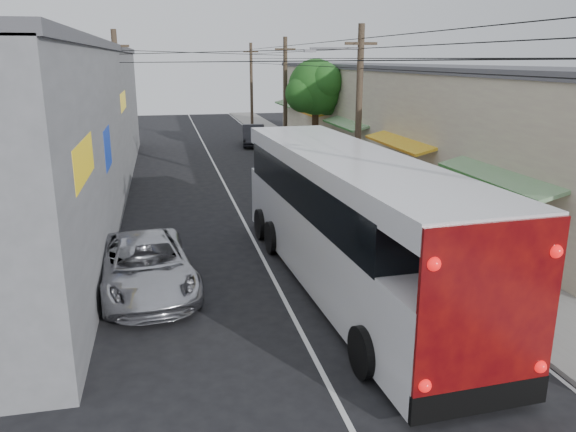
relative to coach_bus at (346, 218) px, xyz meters
name	(u,v)px	position (x,y,z in m)	size (l,w,h in m)	color
ground	(324,377)	(-2.02, -4.85, -2.07)	(120.00, 120.00, 0.00)	black
sidewalk	(337,177)	(4.48, 15.15, -2.01)	(3.00, 80.00, 0.12)	slate
building_right	(399,117)	(8.96, 17.15, 1.08)	(7.09, 40.00, 6.25)	beige
building_left	(44,124)	(-10.52, 13.15, 1.58)	(7.20, 36.00, 7.25)	gray
utility_poles	(278,105)	(1.10, 15.48, 2.06)	(11.80, 45.28, 8.00)	#473828
street_tree	(317,89)	(4.85, 21.17, 2.60)	(4.40, 4.00, 6.60)	#3F2B19
coach_bus	(346,218)	(0.00, 0.00, 0.00)	(3.75, 14.02, 4.00)	white
jeepney	(146,265)	(-5.82, 0.78, -1.29)	(2.61, 5.67, 1.57)	silver
parked_suv	(306,178)	(1.78, 11.70, -1.28)	(2.21, 5.45, 1.58)	#98989F
parked_car_mid	(277,155)	(1.78, 19.15, -1.32)	(1.77, 4.40, 1.50)	#27282C
parked_car_far	(253,135)	(1.78, 28.53, -1.28)	(1.69, 4.84, 1.59)	black
pedestrian_near	(381,186)	(4.54, 8.63, -1.13)	(0.60, 0.40, 1.65)	#CB6B83
pedestrian_far	(361,177)	(4.45, 11.13, -1.20)	(0.73, 0.57, 1.51)	#9ABAE0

